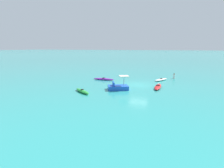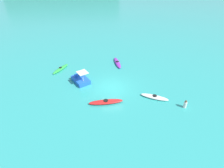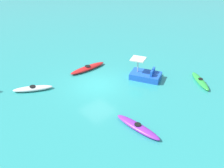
{
  "view_description": "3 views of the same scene",
  "coord_description": "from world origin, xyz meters",
  "px_view_note": "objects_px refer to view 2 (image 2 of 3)",
  "views": [
    {
      "loc": [
        -23.2,
        -4.87,
        5.02
      ],
      "look_at": [
        -2.5,
        2.97,
        0.38
      ],
      "focal_mm": 28.11,
      "sensor_mm": 36.0,
      "label": 1
    },
    {
      "loc": [
        -2.24,
        -16.77,
        11.91
      ],
      "look_at": [
        -0.0,
        0.1,
        0.45
      ],
      "focal_mm": 28.53,
      "sensor_mm": 36.0,
      "label": 2
    },
    {
      "loc": [
        11.26,
        14.68,
        10.52
      ],
      "look_at": [
        -0.04,
        1.69,
        0.78
      ],
      "focal_mm": 43.32,
      "sensor_mm": 36.0,
      "label": 3
    }
  ],
  "objects_px": {
    "pedal_boat_blue": "(81,79)",
    "kayak_green": "(61,69)",
    "kayak_white": "(155,97)",
    "kayak_purple": "(117,63)",
    "person_near_shore": "(185,104)",
    "kayak_red": "(106,102)"
  },
  "relations": [
    {
      "from": "kayak_green",
      "to": "kayak_white",
      "type": "height_order",
      "value": "same"
    },
    {
      "from": "kayak_white",
      "to": "kayak_purple",
      "type": "relative_size",
      "value": 0.86
    },
    {
      "from": "kayak_white",
      "to": "person_near_shore",
      "type": "xyz_separation_m",
      "value": [
        2.51,
        -1.81,
        0.22
      ]
    },
    {
      "from": "kayak_green",
      "to": "pedal_boat_blue",
      "type": "distance_m",
      "value": 4.36
    },
    {
      "from": "pedal_boat_blue",
      "to": "person_near_shore",
      "type": "relative_size",
      "value": 3.2
    },
    {
      "from": "kayak_purple",
      "to": "person_near_shore",
      "type": "distance_m",
      "value": 11.49
    },
    {
      "from": "kayak_white",
      "to": "person_near_shore",
      "type": "relative_size",
      "value": 3.3
    },
    {
      "from": "kayak_white",
      "to": "pedal_boat_blue",
      "type": "distance_m",
      "value": 8.94
    },
    {
      "from": "kayak_white",
      "to": "kayak_purple",
      "type": "bearing_deg",
      "value": 107.62
    },
    {
      "from": "kayak_white",
      "to": "kayak_red",
      "type": "distance_m",
      "value": 5.24
    },
    {
      "from": "kayak_green",
      "to": "kayak_white",
      "type": "distance_m",
      "value": 13.08
    },
    {
      "from": "kayak_green",
      "to": "kayak_red",
      "type": "distance_m",
      "value": 9.44
    },
    {
      "from": "kayak_green",
      "to": "person_near_shore",
      "type": "bearing_deg",
      "value": -35.82
    },
    {
      "from": "kayak_white",
      "to": "kayak_purple",
      "type": "xyz_separation_m",
      "value": [
        -2.68,
        8.44,
        -0.0
      ]
    },
    {
      "from": "pedal_boat_blue",
      "to": "kayak_green",
      "type": "bearing_deg",
      "value": 129.49
    },
    {
      "from": "kayak_white",
      "to": "pedal_boat_blue",
      "type": "relative_size",
      "value": 1.03
    },
    {
      "from": "kayak_green",
      "to": "pedal_boat_blue",
      "type": "bearing_deg",
      "value": -50.51
    },
    {
      "from": "kayak_white",
      "to": "person_near_shore",
      "type": "bearing_deg",
      "value": -35.85
    },
    {
      "from": "kayak_red",
      "to": "kayak_white",
      "type": "bearing_deg",
      "value": 1.26
    },
    {
      "from": "person_near_shore",
      "to": "kayak_white",
      "type": "bearing_deg",
      "value": 144.15
    },
    {
      "from": "kayak_white",
      "to": "kayak_purple",
      "type": "height_order",
      "value": "same"
    },
    {
      "from": "kayak_red",
      "to": "pedal_boat_blue",
      "type": "height_order",
      "value": "pedal_boat_blue"
    }
  ]
}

